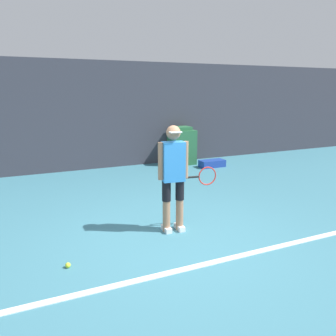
{
  "coord_description": "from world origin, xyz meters",
  "views": [
    {
      "loc": [
        -1.94,
        -4.09,
        2.2
      ],
      "look_at": [
        0.12,
        0.58,
        0.99
      ],
      "focal_mm": 35.0,
      "sensor_mm": 36.0,
      "label": 1
    }
  ],
  "objects_px": {
    "covered_chair": "(182,146)",
    "equipment_bag": "(212,163)",
    "tennis_player": "(174,174)",
    "tennis_ball": "(68,265)"
  },
  "relations": [
    {
      "from": "covered_chair",
      "to": "equipment_bag",
      "type": "height_order",
      "value": "covered_chair"
    },
    {
      "from": "tennis_ball",
      "to": "equipment_bag",
      "type": "bearing_deg",
      "value": 41.69
    },
    {
      "from": "tennis_ball",
      "to": "equipment_bag",
      "type": "relative_size",
      "value": 0.09
    },
    {
      "from": "equipment_bag",
      "to": "covered_chair",
      "type": "bearing_deg",
      "value": 128.85
    },
    {
      "from": "covered_chair",
      "to": "equipment_bag",
      "type": "xyz_separation_m",
      "value": [
        0.62,
        -0.77,
        -0.44
      ]
    },
    {
      "from": "tennis_player",
      "to": "covered_chair",
      "type": "xyz_separation_m",
      "value": [
        2.31,
        4.42,
        -0.4
      ]
    },
    {
      "from": "tennis_player",
      "to": "tennis_ball",
      "type": "distance_m",
      "value": 2.01
    },
    {
      "from": "covered_chair",
      "to": "equipment_bag",
      "type": "distance_m",
      "value": 1.09
    },
    {
      "from": "covered_chair",
      "to": "tennis_player",
      "type": "bearing_deg",
      "value": -117.59
    },
    {
      "from": "tennis_ball",
      "to": "tennis_player",
      "type": "bearing_deg",
      "value": 16.13
    }
  ]
}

